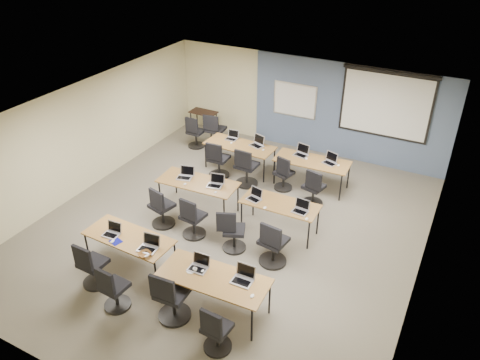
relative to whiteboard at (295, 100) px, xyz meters
The scene contains 58 objects.
floor 4.67m from the whiteboard, 86.12° to the right, with size 8.00×9.00×0.02m, color #6B6354.
ceiling 4.61m from the whiteboard, 86.12° to the right, with size 8.00×9.00×0.02m, color white.
wall_back 0.32m from the whiteboard, 13.87° to the left, with size 8.00×0.04×2.70m, color beige.
wall_front 8.93m from the whiteboard, 88.08° to the right, with size 8.00×0.04×2.70m, color beige.
wall_left 5.77m from the whiteboard, 129.90° to the right, with size 0.04×9.00×2.70m, color beige.
wall_right 6.17m from the whiteboard, 45.83° to the right, with size 0.04×9.00×2.70m, color beige.
blue_accent_panel 1.55m from the whiteboard, ahead, with size 5.50×0.04×2.70m, color #3D5977.
whiteboard is the anchor object (origin of this frame).
projector_screen 2.54m from the whiteboard, ahead, with size 2.40×0.10×1.82m.
training_table_front_left 6.56m from the whiteboard, 96.81° to the right, with size 1.79×0.74×0.73m.
training_table_front_right 6.84m from the whiteboard, 79.44° to the right, with size 1.94×0.81×0.73m.
training_table_mid_left 4.23m from the whiteboard, 99.65° to the right, with size 1.86×0.78×0.73m.
training_table_mid_right 4.33m from the whiteboard, 71.68° to the right, with size 1.67×0.70×0.73m.
training_table_back_left 2.23m from the whiteboard, 110.38° to the right, with size 1.87×0.78×0.73m.
training_table_back_right 2.41m from the whiteboard, 56.09° to the right, with size 1.86×0.77×0.73m.
laptop_0 6.67m from the whiteboard, 99.51° to the right, with size 0.31×0.26×0.24m.
mouse_0 6.84m from the whiteboard, 97.90° to the right, with size 0.06×0.10×0.04m, color white.
task_chair_0 7.38m from the whiteboard, 98.39° to the right, with size 0.51×0.51×0.99m.
laptop_1 6.60m from the whiteboard, 91.79° to the right, with size 0.35×0.29×0.26m.
mouse_1 6.82m from the whiteboard, 90.86° to the right, with size 0.06×0.10×0.04m, color white.
task_chair_1 7.58m from the whiteboard, 92.45° to the right, with size 0.48×0.48×0.96m.
laptop_2 6.69m from the whiteboard, 82.19° to the right, with size 0.33×0.28×0.25m.
mouse_2 6.77m from the whiteboard, 81.35° to the right, with size 0.06×0.10×0.04m, color white.
task_chair_2 7.33m from the whiteboard, 84.32° to the right, with size 0.58×0.58×1.05m.
laptop_3 6.77m from the whiteboard, 75.11° to the right, with size 0.36×0.30×0.27m.
mouse_3 7.12m from the whiteboard, 73.30° to the right, with size 0.06×0.10×0.03m, color white.
task_chair_3 7.73m from the whiteboard, 76.94° to the right, with size 0.47×0.47×0.95m.
laptop_4 4.25m from the whiteboard, 104.59° to the right, with size 0.34×0.29×0.26m.
mouse_4 4.49m from the whiteboard, 101.56° to the right, with size 0.06×0.09×0.03m, color white.
task_chair_4 5.28m from the whiteboard, 101.74° to the right, with size 0.53×0.53×1.00m.
laptop_5 4.11m from the whiteboard, 93.58° to the right, with size 0.34×0.29×0.26m.
mouse_5 4.38m from the whiteboard, 91.27° to the right, with size 0.06×0.09×0.03m, color white.
task_chair_5 5.19m from the whiteboard, 92.64° to the right, with size 0.52×0.52×1.00m.
laptop_6 4.26m from the whiteboard, 79.31° to the right, with size 0.30×0.26×0.23m.
mouse_6 4.57m from the whiteboard, 75.49° to the right, with size 0.06×0.10×0.04m, color white.
task_chair_6 5.24m from the whiteboard, 81.77° to the right, with size 0.53×0.49×0.98m.
laptop_7 4.55m from the whiteboard, 65.97° to the right, with size 0.32×0.27×0.24m.
mouse_7 4.85m from the whiteboard, 64.68° to the right, with size 0.06×0.10×0.03m, color white.
task_chair_7 5.47m from the whiteboard, 72.06° to the right, with size 0.56×0.56×1.04m.
laptop_8 2.15m from the whiteboard, 122.18° to the right, with size 0.31×0.26×0.24m.
mouse_8 2.31m from the whiteboard, 116.24° to the right, with size 0.06×0.09×0.03m, color white.
task_chair_8 2.98m from the whiteboard, 111.99° to the right, with size 0.55×0.55×1.02m.
laptop_9 1.91m from the whiteboard, 99.73° to the right, with size 0.36×0.30×0.27m.
mouse_9 2.08m from the whiteboard, 91.28° to the right, with size 0.06×0.09×0.03m, color white.
task_chair_9 2.83m from the whiteboard, 94.39° to the right, with size 0.58×0.58×1.05m.
laptop_10 2.06m from the whiteboard, 61.85° to the right, with size 0.35×0.30×0.26m.
mouse_10 2.31m from the whiteboard, 59.44° to the right, with size 0.07×0.10×0.04m, color white.
task_chair_10 2.71m from the whiteboard, 73.07° to the right, with size 0.47×0.46×0.95m.
laptop_11 2.57m from the whiteboard, 46.57° to the right, with size 0.33×0.28×0.25m.
mouse_11 2.77m from the whiteboard, 43.71° to the right, with size 0.06×0.10×0.03m, color white.
task_chair_11 3.34m from the whiteboard, 59.05° to the right, with size 0.50×0.50×0.98m.
blue_mousepad 6.79m from the whiteboard, 97.58° to the right, with size 0.22×0.19×0.01m, color #090B7C.
snack_bowl 6.81m from the whiteboard, 91.25° to the right, with size 0.23×0.23×0.06m, color #9E5A2A.
snack_plate 6.82m from the whiteboard, 83.04° to the right, with size 0.17×0.17×0.01m, color white.
coffee_cup 6.81m from the whiteboard, 82.39° to the right, with size 0.06×0.06×0.05m, color white.
utility_table 2.92m from the whiteboard, behind, with size 0.83×0.46×0.75m.
spare_chair_a 2.50m from the whiteboard, 151.24° to the right, with size 0.58×0.58×1.05m.
spare_chair_b 3.06m from the whiteboard, 151.20° to the right, with size 0.50×0.50×0.98m.
Camera 1 is at (4.15, -7.39, 6.22)m, focal length 35.00 mm.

